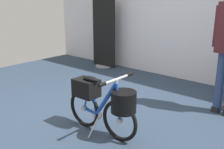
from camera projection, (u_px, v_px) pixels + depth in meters
name	position (u px, v px, depth m)	size (l,w,h in m)	color
ground_plane	(91.00, 119.00, 3.40)	(6.45, 6.45, 0.00)	#2D3D51
floor_banner_stand	(104.00, 37.00, 5.72)	(0.60, 0.36, 1.44)	#B7B7BC
folding_bike_foreground	(104.00, 102.00, 2.93)	(0.97, 0.53, 0.69)	black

